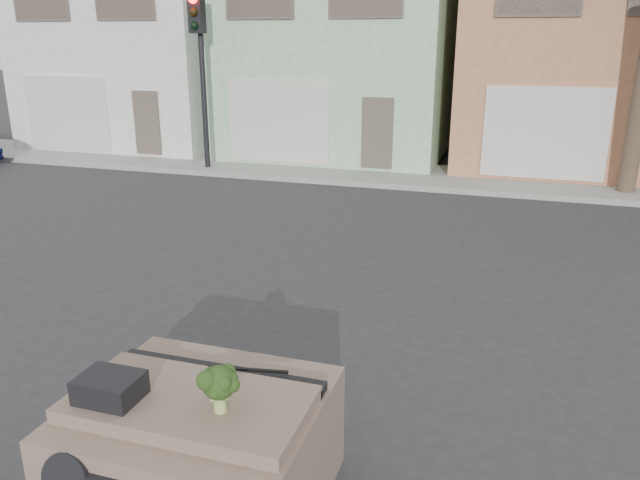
% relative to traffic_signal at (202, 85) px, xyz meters
% --- Properties ---
extents(ground_plane, '(120.00, 120.00, 0.00)m').
position_rel_traffic_signal_xyz_m(ground_plane, '(6.50, -9.50, -2.55)').
color(ground_plane, '#303033').
rests_on(ground_plane, ground).
extents(sidewalk, '(40.00, 3.00, 0.15)m').
position_rel_traffic_signal_xyz_m(sidewalk, '(6.50, 1.00, -2.47)').
color(sidewalk, gray).
rests_on(sidewalk, ground).
extents(townhouse_white, '(7.20, 8.20, 7.55)m').
position_rel_traffic_signal_xyz_m(townhouse_white, '(-4.50, 5.00, 1.23)').
color(townhouse_white, white).
rests_on(townhouse_white, ground).
extents(townhouse_mint, '(7.20, 8.20, 7.55)m').
position_rel_traffic_signal_xyz_m(townhouse_mint, '(3.00, 5.00, 1.23)').
color(townhouse_mint, '#A3D2A5').
rests_on(townhouse_mint, ground).
extents(townhouse_tan, '(7.20, 8.20, 7.55)m').
position_rel_traffic_signal_xyz_m(townhouse_tan, '(10.50, 5.00, 1.23)').
color(townhouse_tan, '#BA7B55').
rests_on(townhouse_tan, ground).
extents(traffic_signal, '(0.40, 0.40, 5.10)m').
position_rel_traffic_signal_xyz_m(traffic_signal, '(0.00, 0.00, 0.00)').
color(traffic_signal, black).
rests_on(traffic_signal, ground).
extents(car_dashboard, '(2.00, 1.80, 1.12)m').
position_rel_traffic_signal_xyz_m(car_dashboard, '(6.50, -12.50, -1.99)').
color(car_dashboard, '#786354').
rests_on(car_dashboard, ground).
extents(instrument_hump, '(0.48, 0.38, 0.20)m').
position_rel_traffic_signal_xyz_m(instrument_hump, '(5.92, -12.85, -1.33)').
color(instrument_hump, black).
rests_on(instrument_hump, car_dashboard).
extents(wiper_arm, '(0.69, 0.15, 0.02)m').
position_rel_traffic_signal_xyz_m(wiper_arm, '(6.78, -12.12, -1.42)').
color(wiper_arm, black).
rests_on(wiper_arm, car_dashboard).
extents(broccoli, '(0.34, 0.34, 0.39)m').
position_rel_traffic_signal_xyz_m(broccoli, '(6.83, -12.74, -1.24)').
color(broccoli, '#1F3612').
rests_on(broccoli, car_dashboard).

